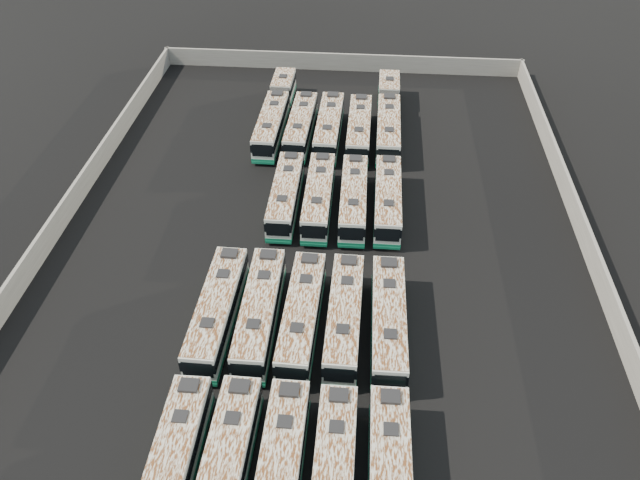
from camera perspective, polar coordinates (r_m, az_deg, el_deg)
The scene contains 20 objects.
ground at distance 51.61m, azimuth -0.43°, elevation -1.53°, with size 140.00×140.00×0.00m, color black.
perimeter_wall at distance 50.89m, azimuth -0.43°, elevation -0.60°, with size 45.20×73.20×2.20m.
bus_front_far_left at distance 38.47m, azimuth -13.30°, elevation -19.47°, with size 2.38×10.95×3.08m.
bus_front_left at distance 37.80m, azimuth -8.65°, elevation -20.00°, with size 2.53×11.20×3.14m.
bus_front_center at distance 37.38m, azimuth -3.69°, elevation -20.48°, with size 2.39×11.12×3.13m.
bus_front_right at distance 37.23m, azimuth 1.23°, elevation -20.86°, with size 2.30×10.86×3.06m.
bus_midfront_far_left at distance 45.49m, azimuth -9.37°, elevation -6.40°, with size 2.56×11.24×3.15m.
bus_midfront_left at distance 45.03m, azimuth -5.52°, elevation -6.56°, with size 2.42×11.16×3.14m.
bus_midfront_center at distance 44.62m, azimuth -1.67°, elevation -6.92°, with size 2.61×11.06×3.10m.
bus_midfront_right at distance 44.57m, azimuth 2.25°, elevation -7.04°, with size 2.43×10.89×3.06m.
bus_midfront_far_right at distance 44.47m, azimuth 6.28°, elevation -7.38°, with size 2.49×11.15×3.13m.
bus_midback_left at distance 55.93m, azimuth -3.16°, elevation 4.13°, with size 2.32×10.73×3.02m.
bus_midback_center at distance 55.61m, azimuth -0.12°, elevation 3.98°, with size 2.36×10.86×3.06m.
bus_midback_right at distance 55.49m, azimuth 3.08°, elevation 3.81°, with size 2.39×10.78×3.03m.
bus_midback_far_right at distance 55.62m, azimuth 6.21°, elevation 3.72°, with size 2.33×10.81×3.04m.
bus_back_far_left at distance 69.13m, azimuth -4.10°, elevation 11.59°, with size 2.58×17.18×3.11m.
bus_back_left at distance 66.35m, azimuth -1.77°, elevation 10.37°, with size 2.59×10.96×3.07m.
bus_back_center at distance 66.03m, azimuth 0.83°, elevation 10.27°, with size 2.52×11.17×3.14m.
bus_back_right at distance 65.85m, azimuth 3.60°, elevation 10.07°, with size 2.36×10.93×3.07m.
bus_back_far_right at distance 68.64m, azimuth 6.28°, elevation 11.25°, with size 2.49×17.36×3.14m.
Camera 1 is at (3.64, -38.70, 33.96)m, focal length 35.00 mm.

